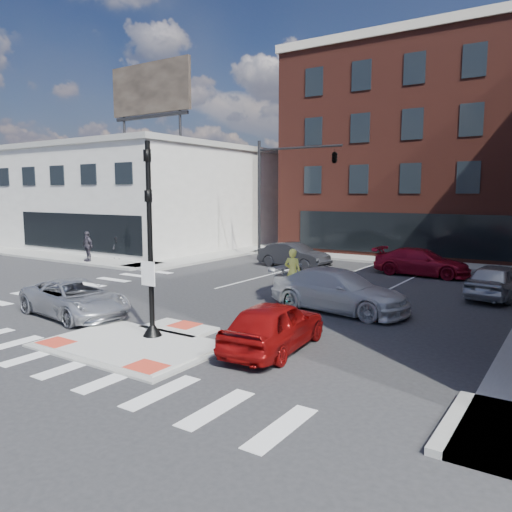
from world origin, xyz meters
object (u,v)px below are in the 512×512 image
Objects in this scene: cyclist at (293,287)px; pedestrian_a at (117,248)px; bg_car_silver at (497,281)px; pedestrian_b at (87,246)px; silver_suv at (75,298)px; bg_car_dark at (294,255)px; red_sedan at (274,325)px; white_pickup at (339,290)px; bg_car_red at (421,262)px.

pedestrian_a is at bearing -26.32° from cyclist.
bg_car_silver is 23.93m from pedestrian_b.
pedestrian_b is (-0.82, -1.75, 0.21)m from pedestrian_a.
silver_suv is 15.19m from bg_car_dark.
bg_car_dark reaches higher than silver_suv.
bg_car_silver is at bearing 15.36° from pedestrian_b.
bg_car_dark is 1.94× the size of cyclist.
bg_car_silver is at bearing 6.69° from pedestrian_a.
red_sedan is 2.24× the size of pedestrian_b.
cyclist reaches higher than white_pickup.
white_pickup is 1.08× the size of bg_car_red.
bg_car_dark is 12.15m from bg_car_silver.
bg_car_red is 2.64× the size of pedestrian_b.
pedestrian_a is (-18.55, -5.35, 0.16)m from bg_car_red.
pedestrian_b reaches higher than white_pickup.
red_sedan is 2.86× the size of pedestrian_a.
white_pickup is 1.23× the size of bg_car_silver.
white_pickup is 19.25m from pedestrian_b.
pedestrian_b is at bearing -20.02° from cyclist.
bg_car_red is 20.63m from pedestrian_b.
white_pickup is 2.85× the size of pedestrian_b.
silver_suv is 0.88× the size of white_pickup.
pedestrian_b is at bearing -29.78° from red_sedan.
cyclist is (-6.64, -6.28, 0.02)m from bg_car_silver.
pedestrian_b reaches higher than bg_car_red.
bg_car_red is at bearing 3.87° from white_pickup.
bg_car_silver is (11.77, -3.02, 0.02)m from bg_car_dark.
pedestrian_a is at bearing 80.87° from white_pickup.
bg_car_silver is 2.32× the size of pedestrian_b.
white_pickup is at bearing 57.99° from bg_car_silver.
bg_car_silver is 6.13m from bg_car_red.
cyclist is (5.91, 5.88, 0.12)m from silver_suv.
bg_car_silver is at bearing -38.57° from silver_suv.
silver_suv is 17.48m from bg_car_silver.
bg_car_red is at bearing -74.10° from bg_car_dark.
bg_car_dark is at bearing -7.75° from bg_car_silver.
cyclist is at bearing -13.68° from pedestrian_a.
bg_car_dark is 2.35× the size of pedestrian_b.
white_pickup is 11.39m from bg_car_dark.
bg_car_silver is at bearing -98.12° from bg_car_dark.
red_sedan is 0.85× the size of bg_car_red.
pedestrian_b is at bearing -110.95° from pedestrian_a.
red_sedan is 15.77m from bg_car_red.
pedestrian_a is (-18.63, 10.42, 0.17)m from red_sedan.
bg_car_dark reaches higher than bg_car_red.
silver_suv is 0.95× the size of bg_car_red.
bg_car_dark is 13.35m from pedestrian_b.
pedestrian_b reaches higher than bg_car_silver.
bg_car_red is (-0.08, 15.77, 0.01)m from red_sedan.
bg_car_silver reaches higher than bg_car_red.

